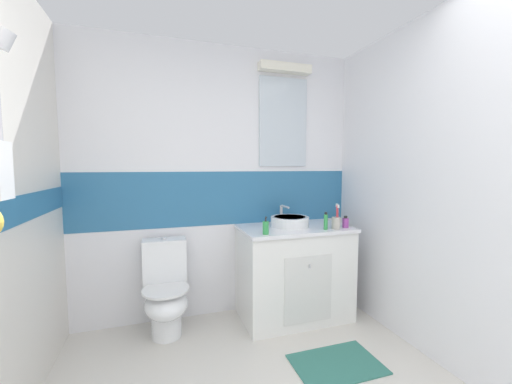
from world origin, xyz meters
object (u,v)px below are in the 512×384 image
(soap_dispenser, at_px, (266,228))
(toothpaste_tube_upright, at_px, (326,221))
(sink_basin, at_px, (290,221))
(toilet, at_px, (166,291))
(perfume_flask_small, at_px, (345,222))
(toothbrush_cup, at_px, (336,222))

(soap_dispenser, xyz_separation_m, toothpaste_tube_upright, (0.56, 0.01, 0.02))
(sink_basin, xyz_separation_m, toothpaste_tube_upright, (0.23, -0.24, 0.02))
(sink_basin, height_order, toilet, sink_basin)
(toilet, bearing_deg, perfume_flask_small, -8.67)
(toilet, height_order, soap_dispenser, soap_dispenser)
(toothbrush_cup, relative_size, perfume_flask_small, 2.11)
(sink_basin, distance_m, soap_dispenser, 0.41)
(toothbrush_cup, distance_m, perfume_flask_small, 0.12)
(toilet, distance_m, perfume_flask_small, 1.66)
(perfume_flask_small, bearing_deg, toothpaste_tube_upright, -174.11)
(sink_basin, distance_m, toothpaste_tube_upright, 0.34)
(toothpaste_tube_upright, bearing_deg, toothbrush_cup, -1.94)
(sink_basin, height_order, toothbrush_cup, toothbrush_cup)
(toothbrush_cup, relative_size, toothpaste_tube_upright, 1.46)
(soap_dispenser, relative_size, toothpaste_tube_upright, 0.96)
(perfume_flask_small, xyz_separation_m, toothpaste_tube_upright, (-0.21, -0.02, 0.02))
(sink_basin, xyz_separation_m, toothbrush_cup, (0.33, -0.24, 0.01))
(toilet, relative_size, toothpaste_tube_upright, 5.17)
(toothbrush_cup, bearing_deg, sink_basin, 143.89)
(toothpaste_tube_upright, bearing_deg, sink_basin, 134.11)
(toilet, bearing_deg, sink_basin, -0.99)
(toothbrush_cup, height_order, perfume_flask_small, toothbrush_cup)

